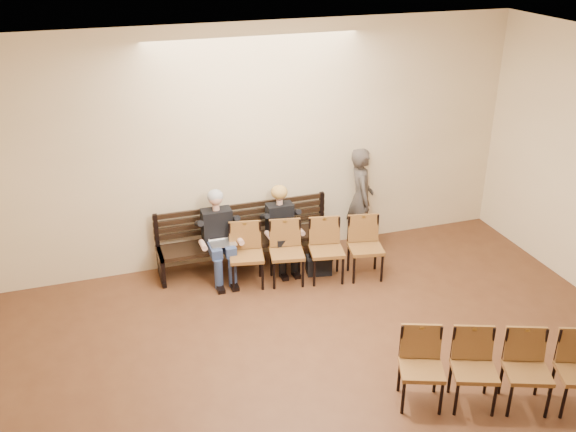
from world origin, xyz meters
name	(u,v)px	position (x,y,z in m)	size (l,w,h in m)	color
room_walls	(391,213)	(0.00, 0.79, 2.54)	(8.02, 10.01, 3.51)	beige
bench	(247,253)	(-0.27, 4.65, 0.23)	(2.60, 0.90, 0.45)	black
seated_man	(219,236)	(-0.69, 4.53, 0.63)	(0.52, 0.72, 1.25)	black
seated_woman	(282,232)	(0.25, 4.53, 0.56)	(0.48, 0.66, 1.12)	black
laptop	(223,244)	(-0.67, 4.38, 0.58)	(0.36, 0.28, 0.26)	silver
water_bottle	(296,237)	(0.38, 4.28, 0.58)	(0.08, 0.08, 0.25)	silver
bag	(319,265)	(0.69, 4.13, 0.13)	(0.36, 0.24, 0.26)	black
passerby	(361,191)	(1.60, 4.75, 0.93)	(0.68, 0.45, 1.87)	#3D3632
chair_row_front	(307,252)	(0.45, 4.00, 0.45)	(2.17, 0.49, 0.89)	brown
chair_row_back	(501,372)	(1.49, 0.91, 0.43)	(2.10, 0.47, 0.86)	brown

